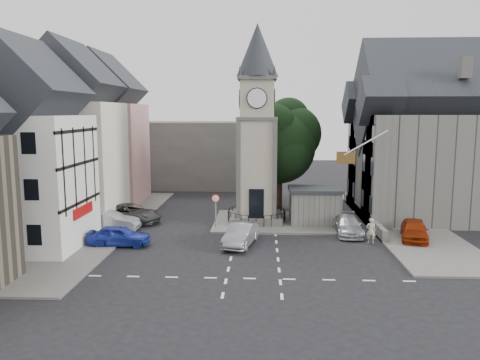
# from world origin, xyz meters

# --- Properties ---
(ground) EXTENTS (120.00, 120.00, 0.00)m
(ground) POSITION_xyz_m (0.00, 0.00, 0.00)
(ground) COLOR black
(ground) RESTS_ON ground
(pavement_west) EXTENTS (6.00, 30.00, 0.14)m
(pavement_west) POSITION_xyz_m (-12.50, 6.00, 0.07)
(pavement_west) COLOR #595651
(pavement_west) RESTS_ON ground
(pavement_east) EXTENTS (6.00, 26.00, 0.14)m
(pavement_east) POSITION_xyz_m (12.00, 8.00, 0.07)
(pavement_east) COLOR #595651
(pavement_east) RESTS_ON ground
(central_island) EXTENTS (10.00, 8.00, 0.16)m
(central_island) POSITION_xyz_m (1.50, 8.00, 0.08)
(central_island) COLOR #595651
(central_island) RESTS_ON ground
(road_markings) EXTENTS (20.00, 8.00, 0.01)m
(road_markings) POSITION_xyz_m (0.00, -5.50, 0.01)
(road_markings) COLOR silver
(road_markings) RESTS_ON ground
(clock_tower) EXTENTS (4.86, 4.86, 16.25)m
(clock_tower) POSITION_xyz_m (0.00, 7.99, 8.12)
(clock_tower) COLOR #4C4944
(clock_tower) RESTS_ON ground
(stone_shelter) EXTENTS (4.30, 3.30, 3.08)m
(stone_shelter) POSITION_xyz_m (4.80, 7.50, 1.55)
(stone_shelter) COLOR #615F59
(stone_shelter) RESTS_ON ground
(town_tree) EXTENTS (7.20, 7.20, 10.80)m
(town_tree) POSITION_xyz_m (2.00, 13.00, 6.97)
(town_tree) COLOR black
(town_tree) RESTS_ON ground
(warning_sign_post) EXTENTS (0.70, 0.19, 2.85)m
(warning_sign_post) POSITION_xyz_m (-3.20, 5.43, 2.03)
(warning_sign_post) COLOR black
(warning_sign_post) RESTS_ON ground
(terrace_pink) EXTENTS (8.10, 7.60, 12.80)m
(terrace_pink) POSITION_xyz_m (-15.50, 16.00, 6.58)
(terrace_pink) COLOR #CB8D8B
(terrace_pink) RESTS_ON ground
(terrace_cream) EXTENTS (8.10, 7.60, 12.80)m
(terrace_cream) POSITION_xyz_m (-15.50, 8.00, 6.58)
(terrace_cream) COLOR beige
(terrace_cream) RESTS_ON ground
(terrace_tudor) EXTENTS (8.10, 7.60, 12.00)m
(terrace_tudor) POSITION_xyz_m (-15.50, 0.00, 6.19)
(terrace_tudor) COLOR silver
(terrace_tudor) RESTS_ON ground
(backdrop_west) EXTENTS (20.00, 10.00, 8.00)m
(backdrop_west) POSITION_xyz_m (-12.00, 28.00, 4.00)
(backdrop_west) COLOR #4C4944
(backdrop_west) RESTS_ON ground
(east_building) EXTENTS (14.40, 11.40, 12.60)m
(east_building) POSITION_xyz_m (15.59, 11.00, 6.26)
(east_building) COLOR #615F59
(east_building) RESTS_ON ground
(east_boundary_wall) EXTENTS (0.40, 16.00, 0.90)m
(east_boundary_wall) POSITION_xyz_m (9.20, 10.00, 0.45)
(east_boundary_wall) COLOR #615F59
(east_boundary_wall) RESTS_ON ground
(flagpole) EXTENTS (3.68, 0.10, 2.74)m
(flagpole) POSITION_xyz_m (8.00, 4.00, 7.00)
(flagpole) COLOR white
(flagpole) RESTS_ON ground
(car_west_blue) EXTENTS (4.36, 1.94, 1.46)m
(car_west_blue) POSITION_xyz_m (-9.45, 0.53, 0.73)
(car_west_blue) COLOR #1B2B96
(car_west_blue) RESTS_ON ground
(car_west_silver) EXTENTS (4.81, 1.81, 1.57)m
(car_west_silver) POSITION_xyz_m (-11.50, 4.54, 0.78)
(car_west_silver) COLOR #989B9F
(car_west_silver) RESTS_ON ground
(car_west_grey) EXTENTS (6.10, 4.53, 1.54)m
(car_west_grey) POSITION_xyz_m (-10.64, 7.52, 0.77)
(car_west_grey) COLOR #333436
(car_west_grey) RESTS_ON ground
(car_island_silver) EXTENTS (2.57, 4.84, 1.52)m
(car_island_silver) POSITION_xyz_m (-1.00, 1.13, 0.76)
(car_island_silver) COLOR gray
(car_island_silver) RESTS_ON ground
(car_island_east) EXTENTS (2.04, 4.75, 1.36)m
(car_island_east) POSITION_xyz_m (7.00, 4.50, 0.68)
(car_island_east) COLOR #B1B6BA
(car_island_east) RESTS_ON ground
(car_east_red) EXTENTS (2.89, 4.83, 1.54)m
(car_east_red) POSITION_xyz_m (11.50, 3.00, 0.77)
(car_east_red) COLOR #922707
(car_east_red) RESTS_ON ground
(pedestrian) EXTENTS (0.70, 0.49, 1.82)m
(pedestrian) POSITION_xyz_m (8.16, 2.00, 0.91)
(pedestrian) COLOR beige
(pedestrian) RESTS_ON ground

